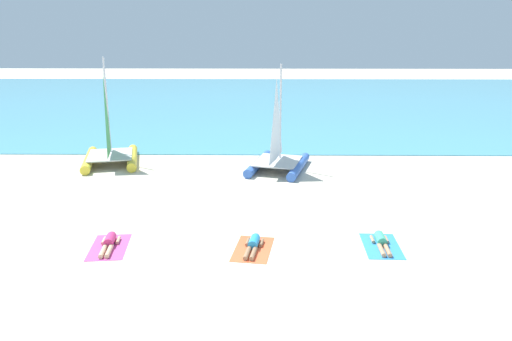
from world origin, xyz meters
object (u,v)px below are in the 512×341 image
sunbather_left (109,242)px  towel_right (381,246)px  sailboat_blue (278,155)px  towel_left (109,247)px  towel_middle (253,249)px  sunbather_middle (253,244)px  sunbather_right (381,241)px  sailboat_yellow (110,149)px

sunbather_left → towel_right: size_ratio=0.83×
sunbather_left → sailboat_blue: bearing=51.6°
sailboat_blue → sunbather_left: size_ratio=3.14×
sailboat_blue → towel_right: bearing=-56.4°
towel_left → towel_middle: 4.44m
sunbather_middle → sailboat_blue: bearing=91.6°
towel_middle → sunbather_middle: sunbather_middle is taller
sunbather_middle → sunbather_right: size_ratio=1.00×
sunbather_left → towel_left: bearing=-90.0°
sailboat_blue → sunbather_right: 8.97m
sailboat_yellow → sunbather_middle: 12.14m
towel_middle → sailboat_yellow: bearing=126.5°
sailboat_yellow → sunbather_right: bearing=-53.3°
towel_middle → towel_right: bearing=4.0°
sailboat_yellow → sailboat_blue: 8.31m
towel_left → sunbather_middle: bearing=-0.2°
sailboat_blue → sunbather_left: bearing=-108.0°
sailboat_yellow → towel_right: size_ratio=2.72×
towel_right → towel_left: bearing=-178.7°
sailboat_yellow → sunbather_right: 14.68m
sailboat_blue → sailboat_yellow: bearing=-172.7°
towel_left → towel_middle: (4.44, -0.08, 0.00)m
sunbather_right → sailboat_blue: bearing=111.3°
sailboat_blue → sunbather_left: sailboat_blue is taller
towel_left → towel_middle: same height
sailboat_blue → sunbather_middle: (-0.99, -8.71, -0.60)m
sailboat_blue → towel_left: 10.28m
towel_left → sunbather_left: bearing=96.1°
towel_left → sunbather_right: bearing=1.8°
sunbather_right → towel_right: bearing=-90.0°
towel_left → towel_middle: bearing=-1.1°
towel_middle → sunbather_middle: size_ratio=1.21×
sunbather_left → sunbather_middle: same height
sunbather_middle → towel_middle: bearing=-90.0°
sunbather_left → sunbather_middle: bearing=-7.2°
sunbather_right → towel_left: bearing=-176.4°
sailboat_blue → sunbather_left: 10.22m
towel_middle → towel_left: bearing=178.9°
sailboat_blue → sunbather_middle: 8.79m
towel_right → sunbather_right: (0.00, 0.07, 0.13)m
towel_middle → sunbather_middle: (0.01, 0.07, 0.13)m
towel_left → towel_right: bearing=1.3°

